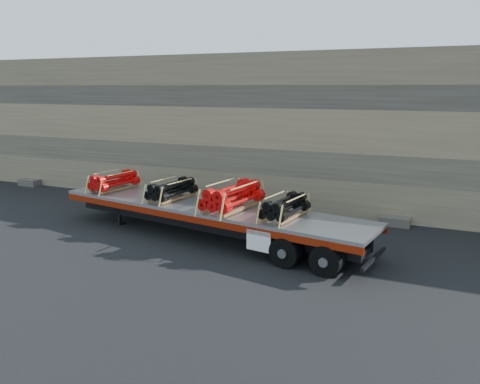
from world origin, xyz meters
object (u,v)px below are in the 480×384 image
Objects in this scene: bundle_front at (114,181)px; bundle_midfront at (172,190)px; bundle_rear at (285,207)px; trailer at (207,221)px; bundle_midrear at (232,197)px.

bundle_midfront reaches higher than bundle_front.
bundle_midfront is at bearing 180.00° from bundle_rear.
trailer is 6.27× the size of bundle_front.
bundle_rear is at bearing -0.00° from trailer.
trailer is 4.96m from bundle_front.
bundle_front is 8.08m from bundle_rear.
bundle_front is at bearing 180.00° from bundle_midrear.
bundle_midfront is at bearing -0.00° from bundle_front.
bundle_midfront is 4.90m from bundle_rear.
bundle_midrear is at bearing 0.00° from trailer.
bundle_midrear reaches higher than trailer.
bundle_midrear is at bearing 0.00° from bundle_midfront.
trailer is at bearing 180.00° from bundle_rear.
bundle_front is 3.18m from bundle_midfront.
bundle_midfront reaches higher than trailer.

